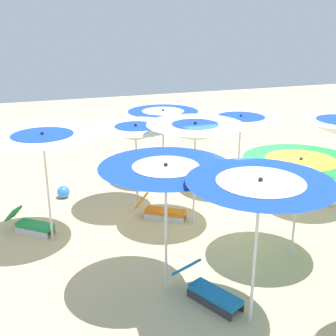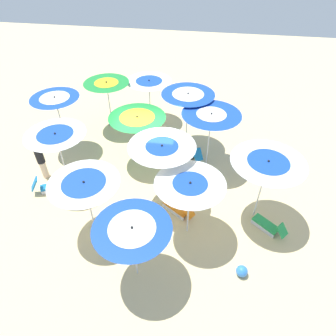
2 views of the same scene
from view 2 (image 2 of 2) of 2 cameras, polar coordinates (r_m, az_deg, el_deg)
ground at (r=12.36m, az=-4.10°, el=-0.90°), size 37.84×37.84×0.04m
beach_umbrella_0 at (r=14.65m, az=-3.61°, el=15.62°), size 2.14×2.14×2.18m
beach_umbrella_1 at (r=14.27m, az=-11.55°, el=15.01°), size 2.05×2.05×2.37m
beach_umbrella_2 at (r=13.14m, az=-20.53°, el=11.62°), size 1.95×1.95×2.57m
beach_umbrella_3 at (r=12.68m, az=3.79°, el=13.03°), size 2.20×2.20×2.55m
beach_umbrella_4 at (r=11.80m, az=-5.84°, el=8.97°), size 2.22×2.22×2.21m
beach_umbrella_5 at (r=11.16m, az=-20.43°, el=5.23°), size 2.10×2.10×2.41m
beach_umbrella_6 at (r=11.53m, az=8.18°, el=9.44°), size 2.26×2.26×2.47m
beach_umbrella_7 at (r=9.70m, az=-1.14°, el=3.30°), size 2.21×2.21×2.53m
beach_umbrella_8 at (r=9.21m, az=-15.56°, el=-3.31°), size 2.13×2.13×2.20m
beach_umbrella_9 at (r=9.60m, az=18.32°, el=0.36°), size 2.29×2.29×2.51m
beach_umbrella_10 at (r=8.80m, az=4.17°, el=-3.74°), size 2.10×2.10×2.27m
beach_umbrella_11 at (r=7.87m, az=-6.76°, el=-12.06°), size 2.05×2.05×2.20m
lounger_0 at (r=15.32m, az=-5.92°, el=9.25°), size 1.09×1.05×0.61m
lounger_1 at (r=10.68m, az=1.85°, el=-7.62°), size 1.00×1.23×0.61m
lounger_2 at (r=13.15m, az=4.75°, el=3.33°), size 1.42×0.93×0.62m
lounger_3 at (r=15.60m, az=-9.57°, el=9.42°), size 1.25×0.71×0.50m
lounger_4 at (r=12.28m, az=-21.32°, el=-3.13°), size 0.89×1.29×0.72m
lounger_5 at (r=10.72m, az=18.44°, el=-10.28°), size 1.02×1.13×0.56m
beachgoer_0 at (r=12.57m, az=-22.98°, el=1.37°), size 0.30×0.30×1.63m
beach_ball at (r=9.53m, az=13.84°, el=-18.47°), size 0.35×0.35×0.35m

